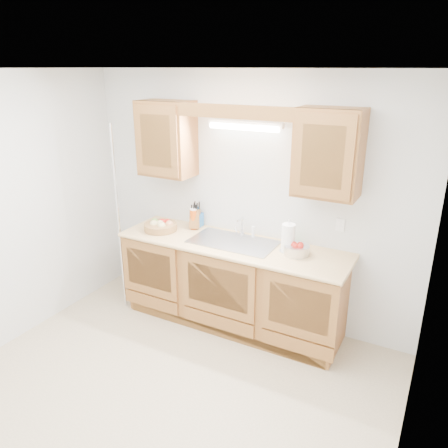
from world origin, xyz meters
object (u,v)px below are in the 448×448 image
Objects in this scene: fruit_basket at (161,226)px; paper_towel at (288,238)px; apple_bowl at (297,249)px; knife_block at (195,218)px.

paper_towel is at bearing 3.92° from fruit_basket.
knife_block is at bearing 172.30° from apple_bowl.
knife_block is 1.10m from paper_towel.
apple_bowl reaches higher than fruit_basket.
fruit_basket is at bearing -177.28° from apple_bowl.
apple_bowl is at bearing -28.95° from knife_block.
apple_bowl is (1.46, 0.07, 0.01)m from fruit_basket.
fruit_basket is 1.46m from apple_bowl.
fruit_basket is 0.37m from knife_block.
knife_block is at bearing 172.89° from paper_towel.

